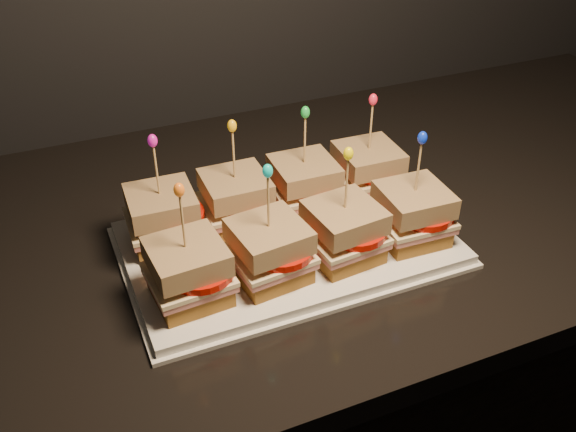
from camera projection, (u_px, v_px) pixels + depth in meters
name	position (u px, v px, depth m)	size (l,w,h in m)	color
granite_slab	(67.00, 274.00, 0.85)	(2.35, 0.71, 0.04)	black
platter	(288.00, 244.00, 0.86)	(0.42, 0.26, 0.02)	white
platter_rim	(288.00, 248.00, 0.86)	(0.43, 0.27, 0.01)	white
sandwich_0_bread_bot	(165.00, 234.00, 0.85)	(0.08, 0.08, 0.02)	brown
sandwich_0_ham	(164.00, 224.00, 0.84)	(0.09, 0.09, 0.01)	#C06D5F
sandwich_0_cheese	(163.00, 220.00, 0.83)	(0.09, 0.09, 0.01)	beige
sandwich_0_tomato	(173.00, 215.00, 0.83)	(0.08, 0.08, 0.01)	#C01205
sandwich_0_bread_top	(161.00, 203.00, 0.82)	(0.08, 0.08, 0.03)	#64370E
sandwich_0_pick	(157.00, 173.00, 0.79)	(0.00, 0.00, 0.09)	tan
sandwich_0_frill	(153.00, 141.00, 0.77)	(0.01, 0.01, 0.02)	#CE159C
sandwich_1_bread_bot	(237.00, 217.00, 0.88)	(0.08, 0.08, 0.02)	brown
sandwich_1_ham	(236.00, 207.00, 0.87)	(0.09, 0.09, 0.01)	#C06D5F
sandwich_1_cheese	(236.00, 203.00, 0.87)	(0.09, 0.09, 0.01)	beige
sandwich_1_tomato	(246.00, 199.00, 0.86)	(0.08, 0.08, 0.01)	#C01205
sandwich_1_bread_top	(235.00, 186.00, 0.85)	(0.08, 0.08, 0.03)	#64370E
sandwich_1_pick	(234.00, 157.00, 0.83)	(0.00, 0.00, 0.09)	tan
sandwich_1_frill	(232.00, 126.00, 0.80)	(0.01, 0.01, 0.02)	#F1AC0F
sandwich_2_bread_bot	(304.00, 201.00, 0.91)	(0.08, 0.08, 0.02)	brown
sandwich_2_ham	(304.00, 192.00, 0.90)	(0.09, 0.09, 0.01)	#C06D5F
sandwich_2_cheese	(304.00, 188.00, 0.90)	(0.09, 0.09, 0.01)	beige
sandwich_2_tomato	(314.00, 183.00, 0.89)	(0.08, 0.08, 0.01)	#C01205
sandwich_2_bread_top	(304.00, 171.00, 0.88)	(0.08, 0.08, 0.03)	#64370E
sandwich_2_pick	(305.00, 143.00, 0.86)	(0.00, 0.00, 0.09)	tan
sandwich_2_frill	(305.00, 112.00, 0.83)	(0.01, 0.01, 0.02)	green
sandwich_3_bread_bot	(366.00, 186.00, 0.94)	(0.08, 0.08, 0.02)	brown
sandwich_3_ham	(367.00, 177.00, 0.94)	(0.09, 0.09, 0.01)	#C06D5F
sandwich_3_cheese	(367.00, 173.00, 0.93)	(0.09, 0.09, 0.01)	beige
sandwich_3_tomato	(377.00, 169.00, 0.93)	(0.08, 0.08, 0.01)	#C01205
sandwich_3_bread_top	(368.00, 157.00, 0.92)	(0.08, 0.08, 0.03)	#64370E
sandwich_3_pick	(371.00, 129.00, 0.89)	(0.00, 0.00, 0.09)	tan
sandwich_3_frill	(373.00, 100.00, 0.87)	(0.01, 0.01, 0.02)	#F1213B
sandwich_4_bread_bot	(190.00, 289.00, 0.75)	(0.08, 0.08, 0.02)	brown
sandwich_4_ham	(189.00, 279.00, 0.75)	(0.09, 0.09, 0.01)	#C06D5F
sandwich_4_cheese	(189.00, 274.00, 0.74)	(0.09, 0.09, 0.01)	beige
sandwich_4_tomato	(200.00, 270.00, 0.74)	(0.08, 0.08, 0.01)	#C01205
sandwich_4_bread_top	(187.00, 257.00, 0.73)	(0.08, 0.08, 0.03)	#64370E
sandwich_4_pick	(183.00, 225.00, 0.70)	(0.00, 0.00, 0.09)	tan
sandwich_4_frill	(179.00, 190.00, 0.68)	(0.01, 0.01, 0.02)	orange
sandwich_5_bread_bot	(270.00, 268.00, 0.79)	(0.08, 0.08, 0.02)	brown
sandwich_5_ham	(269.00, 258.00, 0.78)	(0.09, 0.09, 0.01)	#C06D5F
sandwich_5_cheese	(269.00, 253.00, 0.77)	(0.09, 0.09, 0.01)	beige
sandwich_5_tomato	(280.00, 249.00, 0.77)	(0.08, 0.08, 0.01)	#C01205
sandwich_5_bread_top	(269.00, 236.00, 0.76)	(0.08, 0.08, 0.03)	#64370E
sandwich_5_pick	(268.00, 205.00, 0.73)	(0.00, 0.00, 0.09)	tan
sandwich_5_frill	(268.00, 171.00, 0.71)	(0.01, 0.01, 0.02)	#0AC4B8
sandwich_6_bread_bot	(343.00, 248.00, 0.82)	(0.08, 0.08, 0.02)	brown
sandwich_6_ham	(343.00, 239.00, 0.81)	(0.09, 0.09, 0.01)	#C06D5F
sandwich_6_cheese	(344.00, 234.00, 0.81)	(0.09, 0.09, 0.01)	beige
sandwich_6_tomato	(355.00, 230.00, 0.80)	(0.08, 0.08, 0.01)	#C01205
sandwich_6_bread_top	(345.00, 217.00, 0.79)	(0.08, 0.08, 0.03)	#64370E
sandwich_6_pick	(346.00, 187.00, 0.77)	(0.00, 0.00, 0.09)	tan
sandwich_6_frill	(348.00, 154.00, 0.74)	(0.01, 0.01, 0.02)	#F6DE02
sandwich_7_bread_bot	(410.00, 230.00, 0.85)	(0.08, 0.08, 0.02)	brown
sandwich_7_ham	(411.00, 221.00, 0.84)	(0.09, 0.09, 0.01)	#C06D5F
sandwich_7_cheese	(412.00, 216.00, 0.84)	(0.09, 0.09, 0.01)	beige
sandwich_7_tomato	(423.00, 212.00, 0.84)	(0.08, 0.08, 0.01)	#C01205
sandwich_7_bread_top	(414.00, 200.00, 0.83)	(0.08, 0.08, 0.03)	#64370E
sandwich_7_pick	(418.00, 170.00, 0.80)	(0.00, 0.00, 0.09)	tan
sandwich_7_frill	(422.00, 138.00, 0.77)	(0.01, 0.01, 0.02)	#0D2BCD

